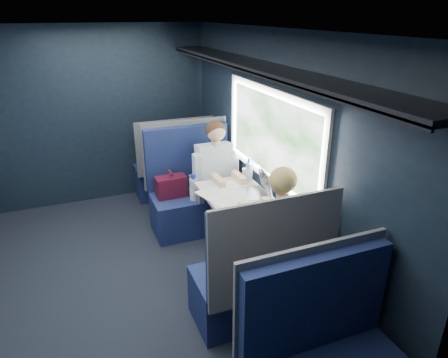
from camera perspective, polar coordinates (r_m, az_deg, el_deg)
name	(u,v)px	position (r m, az deg, el deg)	size (l,w,h in m)	color
ground	(138,283)	(4.09, -12.19, -14.30)	(2.80, 4.20, 0.01)	black
room_shell	(126,136)	(3.42, -13.86, 6.04)	(3.00, 4.40, 2.40)	black
table	(236,204)	(3.97, 1.78, -3.54)	(0.62, 1.00, 0.74)	#54565E
seat_bay_near	(192,194)	(4.76, -4.59, -2.16)	(1.04, 0.62, 1.26)	#0D153D
seat_bay_far	(258,279)	(3.36, 4.87, -14.07)	(1.04, 0.62, 1.26)	#0D153D
seat_row_front	(173,169)	(5.58, -7.31, 1.48)	(1.04, 0.51, 1.16)	#0D153D
man	(218,173)	(4.56, -0.91, 0.86)	(0.53, 0.56, 1.32)	black
woman	(277,230)	(3.41, 7.60, -7.26)	(0.53, 0.56, 1.32)	black
papers	(239,198)	(3.90, 2.18, -2.75)	(0.54, 0.78, 0.01)	white
laptop	(259,187)	(4.00, 5.03, -1.15)	(0.29, 0.36, 0.25)	silver
bottle_small	(249,170)	(4.30, 3.64, 1.23)	(0.07, 0.07, 0.24)	silver
cup	(245,173)	(4.40, 3.09, 0.92)	(0.07, 0.07, 0.09)	white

